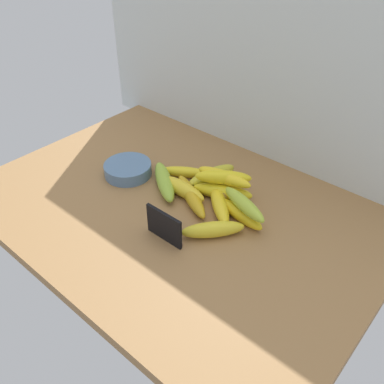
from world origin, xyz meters
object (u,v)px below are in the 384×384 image
Objects in this scene: banana_3 at (213,176)px; banana_11 at (224,177)px; banana_1 at (164,181)px; banana_6 at (182,189)px; banana_9 at (222,192)px; banana_7 at (191,196)px; banana_4 at (220,204)px; banana_5 at (240,214)px; banana_0 at (224,183)px; banana_2 at (185,172)px; banana_8 at (213,230)px; fruit_bowl at (128,169)px; banana_12 at (223,177)px; chalkboard_sign at (164,227)px; banana_10 at (244,204)px.

banana_11 reaches higher than banana_3.
banana_1 is 6.18cm from banana_6.
banana_7 is at bearing -128.42° from banana_9.
banana_1 is 1.11× the size of banana_4.
banana_0 is at bearing 144.89° from banana_5.
banana_2 is 0.92× the size of banana_9.
banana_9 is (-7.81, 13.95, 0.08)cm from banana_8.
fruit_bowl and banana_0 have the same top height.
fruit_bowl reaches higher than banana_2.
banana_11 is (1.72, -2.41, 4.23)cm from banana_0.
banana_4 is (5.11, -8.58, 0.14)cm from banana_0.
banana_8 is 17.90cm from banana_11.
banana_6 is (5.41, -7.28, 0.52)cm from banana_2.
banana_4 reaches higher than fruit_bowl.
banana_7 is at bearing -121.40° from banana_12.
chalkboard_sign is 0.71× the size of banana_12.
banana_4 is 1.09× the size of banana_10.
fruit_bowl is at bearing -143.20° from banana_2.
fruit_bowl is 0.92× the size of banana_12.
banana_10 reaches higher than banana_8.
banana_2 is 18.54cm from banana_4.
banana_10 is at bearing 4.77° from banana_4.
banana_10 is (25.61, 2.84, 3.23)cm from banana_1.
banana_8 is 15.98cm from banana_9.
banana_11 reaches higher than banana_0.
chalkboard_sign is 0.69× the size of banana_8.
banana_3 reaches higher than banana_0.
banana_12 is (-9.78, 5.29, 4.38)cm from banana_5.
banana_5 is (11.44, -8.04, -0.02)cm from banana_0.
chalkboard_sign is 18.69cm from banana_6.
banana_11 reaches higher than fruit_bowl.
banana_3 is 1.02× the size of banana_10.
banana_1 is at bearing -155.55° from banana_9.
banana_9 is at bearing 154.70° from banana_5.
banana_4 is at bearing -61.13° from banana_11.
banana_10 is at bearing 7.56° from fruit_bowl.
banana_3 reaches higher than banana_5.
banana_3 is (-4.32, 0.43, 0.34)cm from banana_0.
chalkboard_sign is at bearing -133.45° from banana_8.
banana_4 is at bearing -59.30° from banana_12.
banana_1 is 14.34cm from banana_3.
banana_10 is (2.25, 9.71, 3.39)cm from banana_8.
banana_6 is at bearing -140.09° from banana_12.
banana_1 is 24.83cm from banana_5.
fruit_bowl is at bearing -161.88° from banana_9.
banana_11 is at bearing 59.37° from banana_7.
banana_12 is at bearing -99.81° from banana_11.
banana_3 is (21.96, 13.53, 0.35)cm from fruit_bowl.
banana_8 is (13.30, -7.02, 0.16)cm from banana_7.
banana_0 is 1.17× the size of banana_12.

